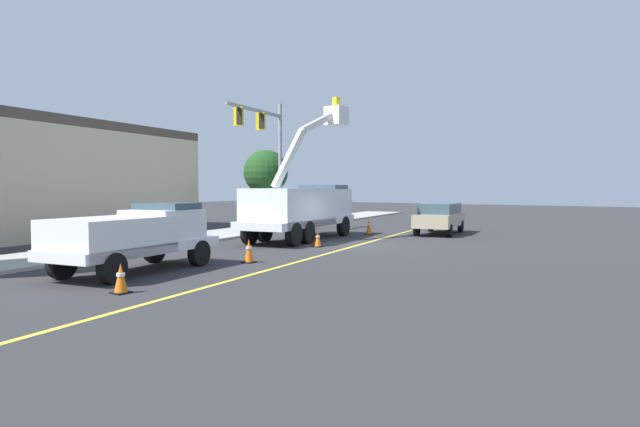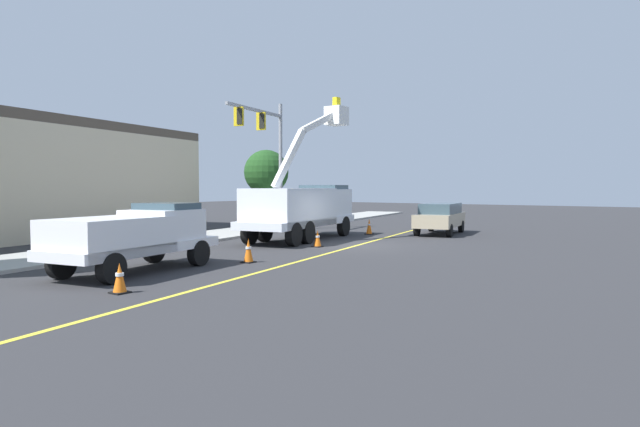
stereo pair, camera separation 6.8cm
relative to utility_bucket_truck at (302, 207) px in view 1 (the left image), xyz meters
The scene contains 13 objects.
ground 4.06m from the utility_bucket_truck, 103.18° to the right, with size 120.00×120.00×0.00m, color #2D2D30.
sidewalk_far_side 5.43m from the utility_bucket_truck, 116.49° to the left, with size 60.00×3.60×0.12m, color #9E9E99.
lane_centre_stripe 4.06m from the utility_bucket_truck, 103.18° to the right, with size 50.00×0.16×0.01m, color yellow.
utility_bucket_truck is the anchor object (origin of this frame).
service_pickup_truck 11.23m from the utility_bucket_truck, behind, with size 5.88×3.05×2.06m.
passing_minivan 8.13m from the utility_bucket_truck, 32.50° to the right, with size 5.06×2.71×1.69m.
traffic_cone_leading 14.06m from the utility_bucket_truck, 161.56° to the right, with size 0.40×0.40×0.74m.
traffic_cone_mid_front 8.36m from the utility_bucket_truck, 155.96° to the right, with size 0.40×0.40×0.82m.
traffic_cone_mid_rear 3.62m from the utility_bucket_truck, 132.04° to the right, with size 0.40×0.40×0.73m.
traffic_cone_trailing 4.75m from the utility_bucket_truck, 15.79° to the right, with size 0.40×0.40×0.87m.
traffic_signal_mast 6.33m from the utility_bucket_truck, 59.66° to the left, with size 5.68×1.18×7.59m.
commercial_building_backdrop 15.09m from the utility_bucket_truck, 116.29° to the left, with size 19.53×11.83×6.06m.
street_tree_right 10.81m from the utility_bucket_truck, 50.11° to the left, with size 3.03×3.03×5.12m.
Camera 1 is at (-20.25, -12.10, 2.56)m, focal length 30.12 mm.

